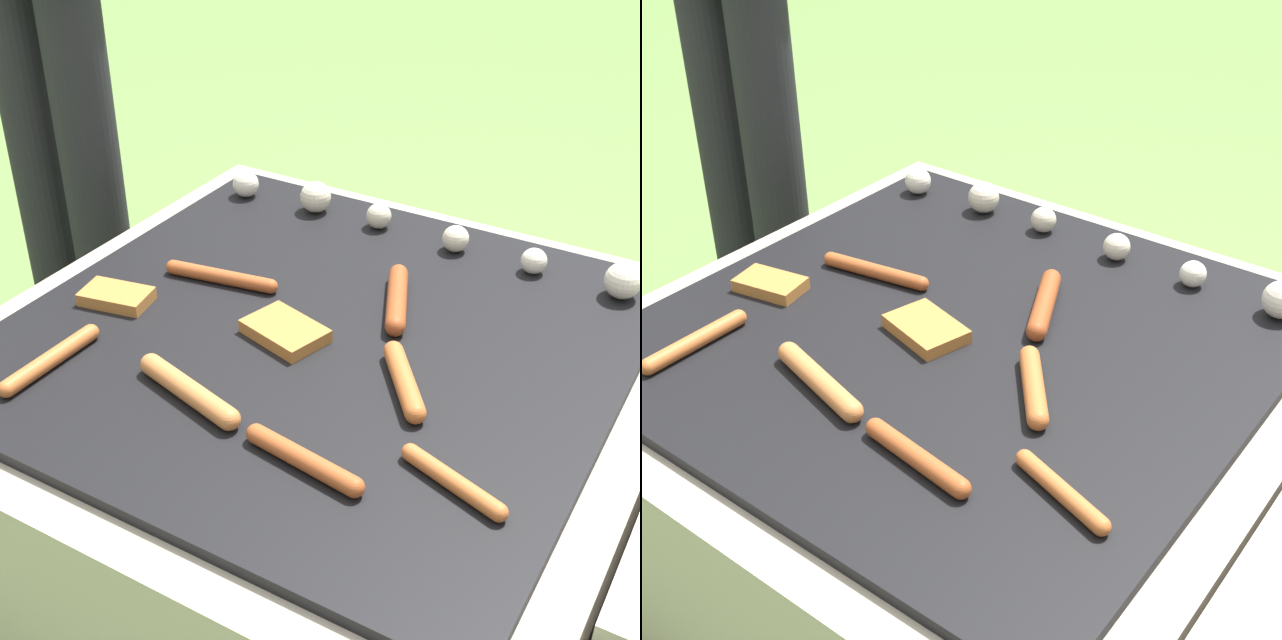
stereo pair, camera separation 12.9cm
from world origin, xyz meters
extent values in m
plane|color=#608442|center=(0.00, 0.00, 0.00)|extent=(14.00, 14.00, 0.00)
cube|color=#A89E8C|center=(0.00, 0.00, 0.20)|extent=(0.97, 0.97, 0.40)
cube|color=black|center=(0.00, 0.00, 0.41)|extent=(0.85, 0.85, 0.02)
cylinder|color=black|center=(-0.83, 0.26, 0.41)|extent=(0.12, 0.12, 0.82)
cylinder|color=black|center=(-0.68, 0.26, 0.41)|extent=(0.12, 0.12, 0.82)
cylinder|color=#B7602D|center=(-0.28, -0.26, 0.43)|extent=(0.03, 0.16, 0.02)
sphere|color=#B7602D|center=(-0.28, -0.34, 0.43)|extent=(0.02, 0.02, 0.02)
sphere|color=#B7602D|center=(-0.27, -0.18, 0.43)|extent=(0.02, 0.02, 0.02)
cylinder|color=#A34C23|center=(0.13, -0.26, 0.43)|extent=(0.15, 0.05, 0.02)
sphere|color=#A34C23|center=(0.21, -0.27, 0.43)|extent=(0.02, 0.02, 0.02)
sphere|color=#A34C23|center=(0.06, -0.25, 0.43)|extent=(0.02, 0.02, 0.02)
cylinder|color=#93421E|center=(0.07, 0.12, 0.43)|extent=(0.09, 0.15, 0.03)
sphere|color=#93421E|center=(0.04, 0.19, 0.43)|extent=(0.03, 0.03, 0.03)
sphere|color=#93421E|center=(0.10, 0.05, 0.43)|extent=(0.03, 0.03, 0.03)
cylinder|color=#A34C23|center=(-0.21, 0.04, 0.43)|extent=(0.17, 0.05, 0.02)
sphere|color=#A34C23|center=(-0.29, 0.03, 0.43)|extent=(0.02, 0.02, 0.02)
sphere|color=#A34C23|center=(-0.12, 0.06, 0.43)|extent=(0.02, 0.02, 0.02)
cylinder|color=#B7602D|center=(0.17, -0.06, 0.43)|extent=(0.11, 0.13, 0.03)
sphere|color=#B7602D|center=(0.12, -0.01, 0.43)|extent=(0.03, 0.03, 0.03)
sphere|color=#B7602D|center=(0.21, -0.12, 0.43)|extent=(0.03, 0.03, 0.03)
cylinder|color=#B7602D|center=(0.30, -0.21, 0.43)|extent=(0.13, 0.06, 0.02)
sphere|color=#B7602D|center=(0.23, -0.18, 0.43)|extent=(0.02, 0.02, 0.02)
sphere|color=#B7602D|center=(0.36, -0.23, 0.43)|extent=(0.02, 0.02, 0.02)
cylinder|color=#C6753D|center=(-0.07, -0.23, 0.43)|extent=(0.17, 0.07, 0.03)
sphere|color=#C6753D|center=(0.01, -0.25, 0.43)|extent=(0.03, 0.03, 0.03)
sphere|color=#C6753D|center=(-0.15, -0.20, 0.43)|extent=(0.03, 0.03, 0.03)
cube|color=#B27033|center=(-0.04, -0.04, 0.43)|extent=(0.13, 0.11, 0.02)
cube|color=#B27033|center=(-0.31, -0.09, 0.43)|extent=(0.11, 0.08, 0.02)
sphere|color=silver|center=(-0.36, 0.33, 0.44)|extent=(0.05, 0.05, 0.05)
sphere|color=beige|center=(-0.21, 0.34, 0.44)|extent=(0.06, 0.06, 0.06)
sphere|color=beige|center=(-0.08, 0.34, 0.44)|extent=(0.04, 0.04, 0.04)
sphere|color=beige|center=(0.07, 0.33, 0.44)|extent=(0.05, 0.05, 0.05)
sphere|color=silver|center=(0.21, 0.33, 0.44)|extent=(0.04, 0.04, 0.04)
sphere|color=silver|center=(0.35, 0.32, 0.44)|extent=(0.06, 0.06, 0.06)
camera|label=1|loc=(0.55, -0.94, 1.14)|focal=50.00mm
camera|label=2|loc=(0.66, -0.86, 1.14)|focal=50.00mm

